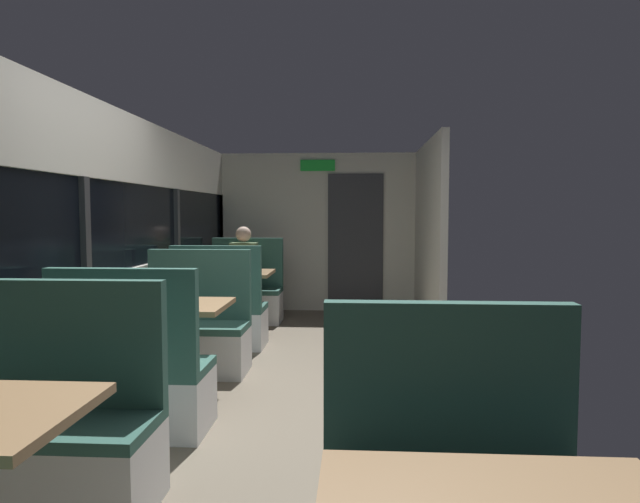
# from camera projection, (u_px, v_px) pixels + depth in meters

# --- Properties ---
(ground_plane) EXTENTS (3.30, 9.20, 0.02)m
(ground_plane) POSITION_uv_depth(u_px,v_px,m) (280.00, 412.00, 4.05)
(ground_plane) COLOR #665B4C
(carriage_window_panel_left) EXTENTS (0.09, 8.48, 2.30)m
(carriage_window_panel_left) POSITION_uv_depth(u_px,v_px,m) (82.00, 258.00, 4.06)
(carriage_window_panel_left) COLOR beige
(carriage_window_panel_left) RESTS_ON ground_plane
(carriage_end_bulkhead) EXTENTS (2.90, 0.11, 2.30)m
(carriage_end_bulkhead) POSITION_uv_depth(u_px,v_px,m) (322.00, 233.00, 8.15)
(carriage_end_bulkhead) COLOR beige
(carriage_end_bulkhead) RESTS_ON ground_plane
(carriage_aisle_panel_right) EXTENTS (0.08, 2.40, 2.30)m
(carriage_aisle_panel_right) POSITION_uv_depth(u_px,v_px,m) (429.00, 236.00, 6.87)
(carriage_aisle_panel_right) COLOR beige
(carriage_aisle_panel_right) RESTS_ON ground_plane
(bench_near_window_facing_entry) EXTENTS (0.95, 0.50, 1.10)m
(bench_near_window_facing_entry) POSITION_uv_depth(u_px,v_px,m) (59.00, 442.00, 2.70)
(bench_near_window_facing_entry) COLOR silver
(bench_near_window_facing_entry) RESTS_ON ground_plane
(dining_table_mid_window) EXTENTS (0.90, 0.70, 0.74)m
(dining_table_mid_window) POSITION_uv_depth(u_px,v_px,m) (169.00, 316.00, 4.30)
(dining_table_mid_window) COLOR #9E9EA3
(dining_table_mid_window) RESTS_ON ground_plane
(bench_mid_window_facing_end) EXTENTS (0.95, 0.50, 1.10)m
(bench_mid_window_facing_end) POSITION_uv_depth(u_px,v_px,m) (134.00, 383.00, 3.62)
(bench_mid_window_facing_end) COLOR silver
(bench_mid_window_facing_end) RESTS_ON ground_plane
(bench_mid_window_facing_entry) EXTENTS (0.95, 0.50, 1.10)m
(bench_mid_window_facing_entry) POSITION_uv_depth(u_px,v_px,m) (195.00, 336.00, 5.02)
(bench_mid_window_facing_entry) COLOR silver
(bench_mid_window_facing_entry) RESTS_ON ground_plane
(dining_table_far_window) EXTENTS (0.90, 0.70, 0.74)m
(dining_table_far_window) POSITION_uv_depth(u_px,v_px,m) (234.00, 280.00, 6.61)
(dining_table_far_window) COLOR #9E9EA3
(dining_table_far_window) RESTS_ON ground_plane
(bench_far_window_facing_end) EXTENTS (0.95, 0.50, 1.10)m
(bench_far_window_facing_end) POSITION_uv_depth(u_px,v_px,m) (220.00, 317.00, 5.94)
(bench_far_window_facing_end) COLOR silver
(bench_far_window_facing_end) RESTS_ON ground_plane
(bench_far_window_facing_entry) EXTENTS (0.95, 0.50, 1.10)m
(bench_far_window_facing_entry) POSITION_uv_depth(u_px,v_px,m) (246.00, 297.00, 7.33)
(bench_far_window_facing_entry) COLOR silver
(bench_far_window_facing_entry) RESTS_ON ground_plane
(seated_passenger) EXTENTS (0.47, 0.55, 1.26)m
(seated_passenger) POSITION_uv_depth(u_px,v_px,m) (244.00, 282.00, 7.24)
(seated_passenger) COLOR #26262D
(seated_passenger) RESTS_ON ground_plane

